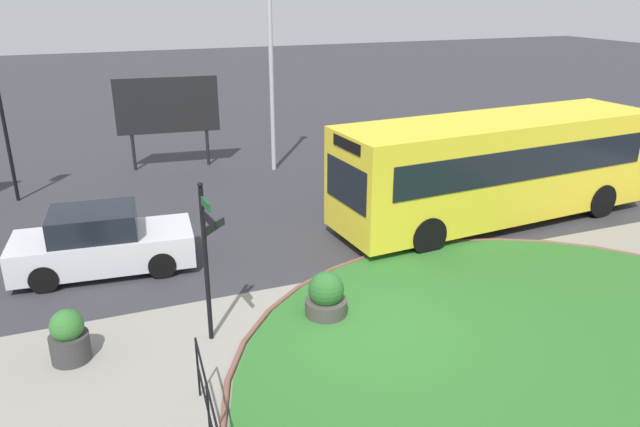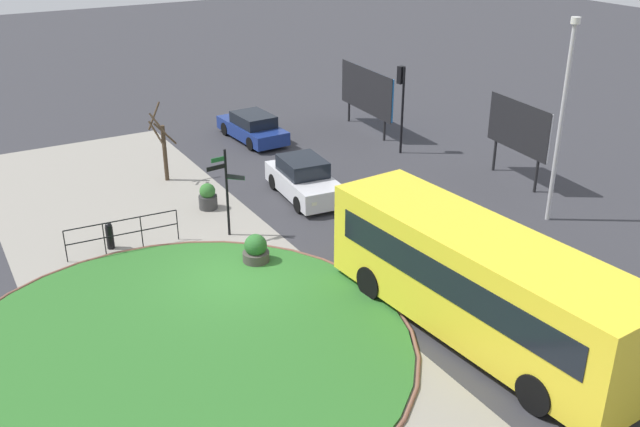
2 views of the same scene
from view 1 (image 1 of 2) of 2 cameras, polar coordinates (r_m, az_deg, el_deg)
name	(u,v)px [view 1 (image 1 of 2)]	position (r m, az deg, el deg)	size (l,w,h in m)	color
ground	(375,335)	(12.05, 5.20, -11.45)	(120.00, 120.00, 0.00)	#333338
sidewalk_paving	(419,385)	(10.82, 9.38, -15.78)	(32.00, 8.59, 0.02)	gray
grass_island	(593,385)	(11.59, 24.51, -14.61)	(12.29, 12.29, 0.10)	#2D6B28
grass_kerb_ring	(593,385)	(11.59, 24.51, -14.59)	(12.60, 12.60, 0.11)	brown
signpost_directional	(208,250)	(11.20, -10.63, -3.41)	(0.54, 1.20, 3.19)	black
bus_yellow	(496,167)	(17.81, 16.35, 4.30)	(9.80, 3.20, 3.00)	yellow
car_near_lane	(102,243)	(15.17, -20.01, -2.64)	(4.26, 2.09, 1.55)	silver
lamppost_tall	(271,62)	(21.85, -4.67, 14.14)	(0.32, 0.32, 7.27)	#B7B7BC
billboard_left	(167,107)	(22.97, -14.30, 9.76)	(3.70, 0.52, 3.37)	black
planter_near_signpost	(326,298)	(12.35, 0.57, -8.03)	(0.86, 0.86, 1.02)	#47423D
planter_kerbside	(69,338)	(11.94, -22.76, -10.84)	(0.70, 0.70, 1.02)	#383838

